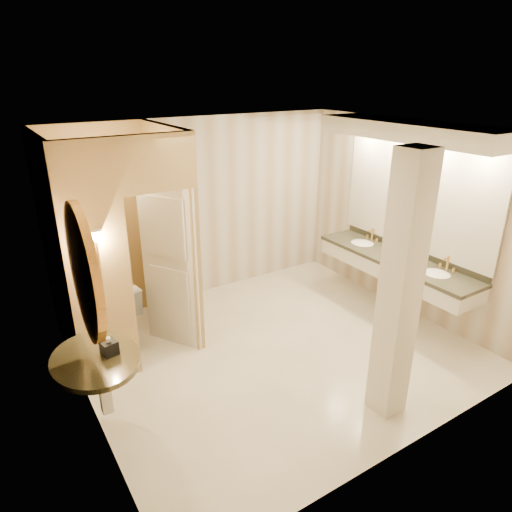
% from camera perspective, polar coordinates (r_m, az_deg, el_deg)
% --- Properties ---
extents(floor, '(4.50, 4.50, 0.00)m').
position_cam_1_polar(floor, '(5.93, 2.52, -11.48)').
color(floor, white).
rests_on(floor, ground).
extents(ceiling, '(4.50, 4.50, 0.00)m').
position_cam_1_polar(ceiling, '(4.98, 3.05, 15.41)').
color(ceiling, white).
rests_on(ceiling, wall_back).
extents(wall_back, '(4.50, 0.02, 2.70)m').
position_cam_1_polar(wall_back, '(6.95, -6.78, 5.83)').
color(wall_back, beige).
rests_on(wall_back, floor).
extents(wall_front, '(4.50, 0.02, 2.70)m').
position_cam_1_polar(wall_front, '(4.00, 19.57, -8.10)').
color(wall_front, beige).
rests_on(wall_front, floor).
extents(wall_left, '(0.02, 4.00, 2.70)m').
position_cam_1_polar(wall_left, '(4.51, -21.48, -4.86)').
color(wall_left, beige).
rests_on(wall_left, floor).
extents(wall_right, '(0.02, 4.00, 2.70)m').
position_cam_1_polar(wall_right, '(6.79, 18.58, 4.42)').
color(wall_right, beige).
rests_on(wall_right, floor).
extents(toilet_closet, '(1.50, 1.55, 2.70)m').
position_cam_1_polar(toilet_closet, '(5.62, -12.51, 1.87)').
color(toilet_closet, tan).
rests_on(toilet_closet, floor).
extents(wall_sconce, '(0.14, 0.14, 0.42)m').
position_cam_1_polar(wall_sconce, '(4.81, -19.44, 2.07)').
color(wall_sconce, gold).
rests_on(wall_sconce, toilet_closet).
extents(vanity, '(0.75, 2.64, 2.09)m').
position_cam_1_polar(vanity, '(6.44, 18.06, 6.17)').
color(vanity, beige).
rests_on(vanity, floor).
extents(console_shelf, '(0.97, 0.97, 1.94)m').
position_cam_1_polar(console_shelf, '(4.23, -20.05, -6.54)').
color(console_shelf, black).
rests_on(console_shelf, floor).
extents(pillar, '(0.30, 0.30, 2.70)m').
position_cam_1_polar(pillar, '(4.52, 17.52, -4.26)').
color(pillar, beige).
rests_on(pillar, floor).
extents(tissue_box, '(0.16, 0.16, 0.13)m').
position_cam_1_polar(tissue_box, '(4.44, -17.88, -10.85)').
color(tissue_box, black).
rests_on(tissue_box, console_shelf).
extents(toilet, '(0.55, 0.85, 0.82)m').
position_cam_1_polar(toilet, '(6.21, -17.21, -6.50)').
color(toilet, white).
rests_on(toilet, floor).
extents(soap_bottle_a, '(0.06, 0.06, 0.12)m').
position_cam_1_polar(soap_bottle_a, '(6.69, 16.21, 0.68)').
color(soap_bottle_a, beige).
rests_on(soap_bottle_a, vanity).
extents(soap_bottle_b, '(0.10, 0.10, 0.11)m').
position_cam_1_polar(soap_bottle_b, '(6.68, 16.12, 0.59)').
color(soap_bottle_b, silver).
rests_on(soap_bottle_b, vanity).
extents(soap_bottle_c, '(0.11, 0.11, 0.21)m').
position_cam_1_polar(soap_bottle_c, '(6.45, 18.26, 0.04)').
color(soap_bottle_c, '#C6B28C').
rests_on(soap_bottle_c, vanity).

